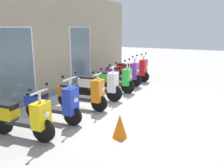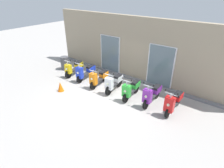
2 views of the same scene
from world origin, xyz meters
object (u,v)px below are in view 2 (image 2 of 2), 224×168
object	(u,v)px
trash_bin	(65,63)
traffic_cone	(60,87)
scooter_orange	(99,78)
scooter_red	(174,102)
scooter_green	(131,89)
scooter_purple	(152,94)
scooter_white	(114,82)
scooter_blue	(85,72)
scooter_yellow	(74,68)

from	to	relation	value
trash_bin	traffic_cone	xyz separation A→B (m)	(2.09, -2.05, -0.16)
scooter_orange	scooter_red	bearing A→B (deg)	1.68
scooter_green	scooter_purple	xyz separation A→B (m)	(1.04, 0.13, 0.03)
scooter_white	scooter_purple	xyz separation A→B (m)	(2.09, 0.11, 0.01)
scooter_white	scooter_purple	bearing A→B (deg)	3.06
scooter_orange	scooter_red	size ratio (longest dim) A/B	0.98
scooter_green	traffic_cone	size ratio (longest dim) A/B	2.95
scooter_orange	scooter_red	world-z (taller)	scooter_red
scooter_white	scooter_orange	bearing A→B (deg)	-178.80
scooter_white	scooter_green	distance (m)	1.06
scooter_white	traffic_cone	distance (m)	2.78
scooter_red	trash_bin	bearing A→B (deg)	178.18
scooter_purple	traffic_cone	world-z (taller)	scooter_purple
trash_bin	traffic_cone	bearing A→B (deg)	-44.52
scooter_orange	scooter_green	world-z (taller)	scooter_green
scooter_white	trash_bin	world-z (taller)	scooter_white
scooter_blue	traffic_cone	world-z (taller)	scooter_blue
scooter_yellow	trash_bin	world-z (taller)	scooter_yellow
scooter_blue	scooter_purple	world-z (taller)	scooter_blue
scooter_yellow	traffic_cone	xyz separation A→B (m)	(0.92, -1.81, -0.21)
scooter_yellow	scooter_green	distance (m)	4.16
scooter_red	traffic_cone	size ratio (longest dim) A/B	3.02
scooter_blue	traffic_cone	distance (m)	1.81
scooter_red	scooter_purple	bearing A→B (deg)	179.31
scooter_blue	scooter_green	distance (m)	3.19
scooter_yellow	scooter_blue	size ratio (longest dim) A/B	0.99
scooter_orange	trash_bin	bearing A→B (deg)	173.76
scooter_green	traffic_cone	distance (m)	3.66
traffic_cone	scooter_green	bearing A→B (deg)	27.75
scooter_blue	scooter_white	size ratio (longest dim) A/B	1.02
scooter_white	scooter_yellow	bearing A→B (deg)	178.32
scooter_blue	scooter_red	bearing A→B (deg)	0.20
scooter_yellow	scooter_white	bearing A→B (deg)	-1.68
trash_bin	scooter_green	bearing A→B (deg)	-3.76
scooter_red	traffic_cone	bearing A→B (deg)	-161.05
scooter_red	trash_bin	world-z (taller)	scooter_red
scooter_blue	scooter_red	world-z (taller)	scooter_blue
scooter_yellow	scooter_purple	world-z (taller)	scooter_purple
scooter_green	scooter_red	xyz separation A→B (m)	(2.05, 0.11, 0.04)
scooter_green	trash_bin	size ratio (longest dim) A/B	1.81
scooter_green	trash_bin	bearing A→B (deg)	176.24
scooter_orange	scooter_yellow	bearing A→B (deg)	176.94
scooter_purple	scooter_red	xyz separation A→B (m)	(1.02, -0.01, 0.00)
scooter_blue	traffic_cone	size ratio (longest dim) A/B	3.06
traffic_cone	scooter_purple	bearing A→B (deg)	23.17
scooter_yellow	scooter_blue	world-z (taller)	scooter_blue
scooter_yellow	traffic_cone	size ratio (longest dim) A/B	3.02
scooter_blue	trash_bin	size ratio (longest dim) A/B	1.87
scooter_yellow	scooter_purple	bearing A→B (deg)	0.23
scooter_yellow	scooter_orange	bearing A→B (deg)	-3.06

